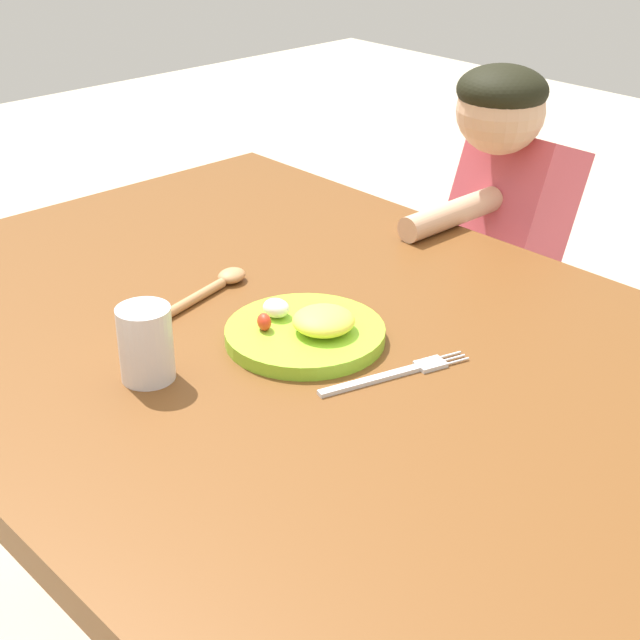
{
  "coord_description": "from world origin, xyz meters",
  "views": [
    {
      "loc": [
        0.88,
        -0.78,
        1.33
      ],
      "look_at": [
        -0.0,
        0.03,
        0.71
      ],
      "focal_mm": 54.5,
      "sensor_mm": 36.0,
      "label": 1
    }
  ],
  "objects": [
    {
      "name": "dining_table",
      "position": [
        0.0,
        0.0,
        0.62
      ],
      "size": [
        1.43,
        0.97,
        0.69
      ],
      "color": "brown",
      "rests_on": "ground_plane"
    },
    {
      "name": "plate",
      "position": [
        -0.0,
        0.0,
        0.71
      ],
      "size": [
        0.22,
        0.22,
        0.05
      ],
      "color": "#8CCA2E",
      "rests_on": "dining_table"
    },
    {
      "name": "fork",
      "position": [
        0.15,
        0.02,
        0.7
      ],
      "size": [
        0.07,
        0.21,
        0.01
      ],
      "rotation": [
        0.0,
        0.0,
        1.3
      ],
      "color": "silver",
      "rests_on": "dining_table"
    },
    {
      "name": "spoon",
      "position": [
        -0.21,
        0.0,
        0.7
      ],
      "size": [
        0.08,
        0.2,
        0.02
      ],
      "rotation": [
        0.0,
        0.0,
        1.82
      ],
      "color": "tan",
      "rests_on": "dining_table"
    },
    {
      "name": "drinking_cup",
      "position": [
        -0.06,
        -0.21,
        0.74
      ],
      "size": [
        0.07,
        0.07,
        0.1
      ],
      "primitive_type": "cylinder",
      "color": "silver",
      "rests_on": "dining_table"
    },
    {
      "name": "person",
      "position": [
        -0.14,
        0.65,
        0.51
      ],
      "size": [
        0.19,
        0.41,
        0.96
      ],
      "rotation": [
        0.0,
        0.0,
        3.14
      ],
      "color": "#38405D",
      "rests_on": "ground_plane"
    }
  ]
}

